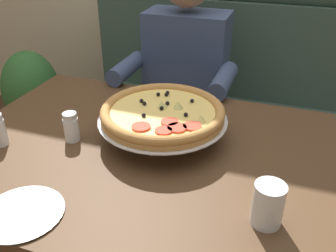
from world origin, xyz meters
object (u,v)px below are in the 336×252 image
(booth_bench, at_px, (203,115))
(plate_near_left, at_px, (21,211))
(shaker_parmesan, at_px, (71,129))
(pizza, at_px, (163,113))
(potted_plant, at_px, (33,98))
(dining_table, at_px, (139,170))
(drinking_glass, at_px, (268,207))
(diner_main, at_px, (180,81))

(booth_bench, height_order, plate_near_left, booth_bench)
(shaker_parmesan, height_order, plate_near_left, shaker_parmesan)
(booth_bench, height_order, pizza, booth_bench)
(shaker_parmesan, relative_size, potted_plant, 0.15)
(dining_table, height_order, drinking_glass, drinking_glass)
(pizza, distance_m, shaker_parmesan, 0.31)
(pizza, height_order, drinking_glass, pizza)
(plate_near_left, height_order, drinking_glass, drinking_glass)
(diner_main, bearing_deg, shaker_parmesan, -103.23)
(dining_table, distance_m, potted_plant, 1.41)
(shaker_parmesan, distance_m, plate_near_left, 0.36)
(pizza, relative_size, drinking_glass, 3.78)
(pizza, bearing_deg, shaker_parmesan, -157.98)
(booth_bench, distance_m, potted_plant, 1.11)
(shaker_parmesan, distance_m, drinking_glass, 0.68)
(booth_bench, height_order, diner_main, diner_main)
(plate_near_left, bearing_deg, dining_table, 67.17)
(dining_table, height_order, diner_main, diner_main)
(booth_bench, relative_size, dining_table, 1.18)
(pizza, relative_size, potted_plant, 0.61)
(booth_bench, bearing_deg, potted_plant, -174.40)
(plate_near_left, xyz_separation_m, potted_plant, (-0.95, 1.20, -0.37))
(drinking_glass, bearing_deg, dining_table, 154.49)
(diner_main, bearing_deg, drinking_glass, -60.66)
(dining_table, height_order, potted_plant, dining_table)
(diner_main, distance_m, potted_plant, 1.10)
(potted_plant, bearing_deg, diner_main, -8.62)
(dining_table, height_order, plate_near_left, plate_near_left)
(pizza, distance_m, potted_plant, 1.45)
(plate_near_left, distance_m, drinking_glass, 0.61)
(diner_main, relative_size, potted_plant, 1.82)
(booth_bench, distance_m, shaker_parmesan, 1.06)
(shaker_parmesan, bearing_deg, pizza, 22.02)
(diner_main, xyz_separation_m, potted_plant, (-1.04, 0.16, -0.32))
(dining_table, distance_m, plate_near_left, 0.42)
(diner_main, relative_size, plate_near_left, 6.00)
(pizza, xyz_separation_m, potted_plant, (-1.16, 0.74, -0.45))
(booth_bench, xyz_separation_m, diner_main, (-0.06, -0.27, 0.31))
(booth_bench, height_order, dining_table, booth_bench)
(booth_bench, bearing_deg, shaker_parmesan, -103.35)
(booth_bench, height_order, shaker_parmesan, booth_bench)
(plate_near_left, relative_size, drinking_glass, 1.87)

